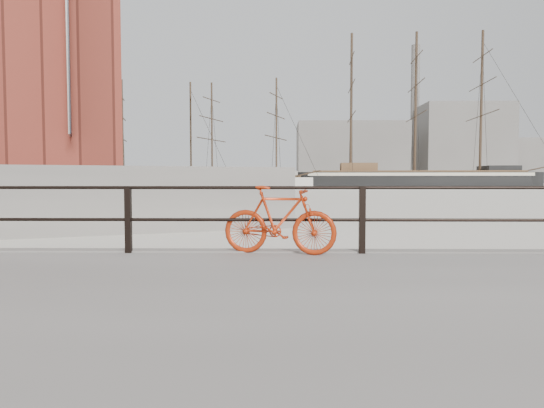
% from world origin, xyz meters
% --- Properties ---
extents(ground, '(400.00, 400.00, 0.00)m').
position_xyz_m(ground, '(0.00, 0.00, 0.00)').
color(ground, white).
rests_on(ground, ground).
extents(promenade, '(36.00, 8.00, 0.35)m').
position_xyz_m(promenade, '(0.00, -4.00, 0.17)').
color(promenade, gray).
rests_on(promenade, ground).
extents(far_quay, '(78.44, 148.07, 1.80)m').
position_xyz_m(far_quay, '(-40.00, 72.00, 0.90)').
color(far_quay, gray).
rests_on(far_quay, ground).
extents(guardrail, '(28.00, 0.10, 1.00)m').
position_xyz_m(guardrail, '(0.00, -0.15, 0.85)').
color(guardrail, black).
rests_on(guardrail, promenade).
extents(bicycle, '(1.69, 0.58, 1.01)m').
position_xyz_m(bicycle, '(-1.23, -0.25, 0.86)').
color(bicycle, '#AB290B').
rests_on(bicycle, promenade).
extents(barque_black, '(55.40, 21.02, 31.20)m').
position_xyz_m(barque_black, '(25.04, 87.78, 0.00)').
color(barque_black, black).
rests_on(barque_black, ground).
extents(schooner_mid, '(30.61, 20.26, 20.40)m').
position_xyz_m(schooner_mid, '(-8.01, 82.26, 0.00)').
color(schooner_mid, beige).
rests_on(schooner_mid, ground).
extents(schooner_left, '(25.04, 15.11, 17.86)m').
position_xyz_m(schooner_left, '(-20.92, 70.19, 0.00)').
color(schooner_left, silver).
rests_on(schooner_left, ground).
extents(workboat_near, '(10.87, 4.02, 7.00)m').
position_xyz_m(workboat_near, '(-21.09, 27.12, 0.00)').
color(workboat_near, black).
rests_on(workboat_near, ground).
extents(workboat_far, '(11.67, 10.16, 7.00)m').
position_xyz_m(workboat_far, '(-27.42, 39.81, 0.00)').
color(workboat_far, black).
rests_on(workboat_far, ground).
extents(apartment_cream, '(24.16, 21.40, 21.20)m').
position_xyz_m(apartment_cream, '(-38.11, 61.98, 12.40)').
color(apartment_cream, beige).
rests_on(apartment_cream, far_quay).
extents(apartment_grey, '(26.02, 22.15, 23.20)m').
position_xyz_m(apartment_grey, '(-46.35, 82.38, 13.40)').
color(apartment_grey, '#999994').
rests_on(apartment_grey, far_quay).
extents(apartment_brick, '(27.87, 22.90, 21.20)m').
position_xyz_m(apartment_brick, '(-54.97, 103.70, 12.40)').
color(apartment_brick, maroon).
rests_on(apartment_brick, far_quay).
extents(industrial_west, '(32.00, 18.00, 18.00)m').
position_xyz_m(industrial_west, '(20.00, 140.00, 9.00)').
color(industrial_west, gray).
rests_on(industrial_west, ground).
extents(industrial_mid, '(26.00, 20.00, 24.00)m').
position_xyz_m(industrial_mid, '(55.00, 145.00, 12.00)').
color(industrial_mid, gray).
rests_on(industrial_mid, ground).
extents(industrial_east, '(20.00, 16.00, 14.00)m').
position_xyz_m(industrial_east, '(78.00, 150.00, 7.00)').
color(industrial_east, gray).
rests_on(industrial_east, ground).
extents(smokestack, '(2.80, 2.80, 44.00)m').
position_xyz_m(smokestack, '(42.00, 150.00, 22.00)').
color(smokestack, gray).
rests_on(smokestack, ground).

